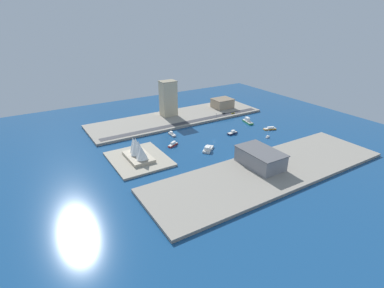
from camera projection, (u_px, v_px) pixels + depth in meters
ground_plane at (214, 140)px, 339.31m from camera, size 440.00×440.00×0.00m
quay_west at (270, 171)px, 270.64m from camera, size 70.00×240.00×2.76m
quay_east at (177, 118)px, 406.87m from camera, size 70.00×240.00×2.76m
peninsula_point at (139, 159)px, 293.08m from camera, size 62.81×53.24×2.00m
road_strip at (187, 122)px, 386.05m from camera, size 9.32×228.00×0.15m
ferry_white_commuter at (208, 149)px, 313.35m from camera, size 17.47×18.69×5.41m
yacht_sleek_gray at (172, 134)px, 352.26m from camera, size 14.46×4.85×4.13m
water_taxi_orange at (270, 128)px, 369.88m from camera, size 9.65×16.62×3.45m
patrol_launch_navy at (232, 133)px, 356.01m from camera, size 6.39×14.77×4.39m
tugboat_red at (173, 144)px, 324.46m from camera, size 9.33×14.40×4.37m
ferry_green_doubledeck at (248, 121)px, 392.64m from camera, size 21.39×10.53×6.83m
sailboat_small_white at (267, 137)px, 346.59m from camera, size 5.82×8.00×9.37m
apartment_midrise_tan at (222, 103)px, 444.72m from camera, size 24.64×28.91×13.46m
warehouse_low_gray at (260, 158)px, 274.50m from camera, size 44.45×27.69×15.33m
office_block_beige at (168, 98)px, 404.03m from camera, size 16.33×21.65×47.88m
suv_black at (224, 113)px, 417.73m from camera, size 2.03×4.84×1.52m
taxi_yellow_cab at (233, 113)px, 419.70m from camera, size 2.09×4.98×1.62m
traffic_light_waterfront at (216, 115)px, 400.70m from camera, size 0.36×0.36×6.50m
opera_landmark at (138, 150)px, 289.54m from camera, size 35.58×21.65×21.05m
park_tree_cluster at (265, 161)px, 271.76m from camera, size 11.46×22.70×10.32m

